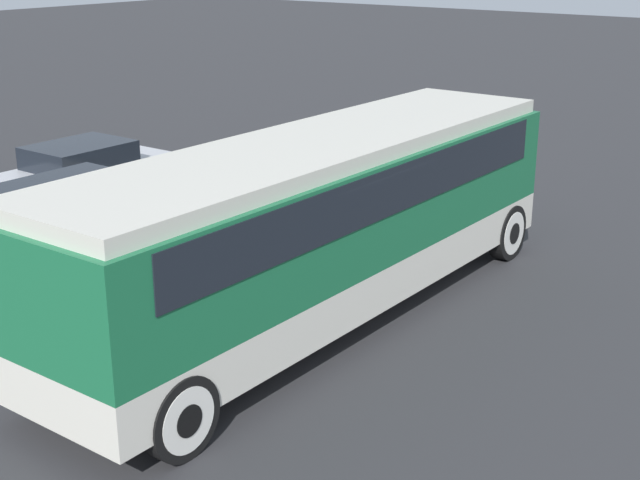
# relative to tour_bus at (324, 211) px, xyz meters

# --- Properties ---
(ground_plane) EXTENTS (120.00, 120.00, 0.00)m
(ground_plane) POSITION_rel_tour_bus_xyz_m (-0.10, 0.00, -1.74)
(ground_plane) COLOR #2D2D30
(tour_bus) EXTENTS (10.26, 2.55, 2.88)m
(tour_bus) POSITION_rel_tour_bus_xyz_m (0.00, 0.00, 0.00)
(tour_bus) COLOR silver
(tour_bus) RESTS_ON ground_plane
(parked_car_near) EXTENTS (4.08, 1.85, 1.40)m
(parked_car_near) POSITION_rel_tour_bus_xyz_m (1.88, 8.03, -1.04)
(parked_car_near) COLOR #BCBCC1
(parked_car_near) RESTS_ON ground_plane
(parked_car_far) EXTENTS (4.70, 1.79, 1.43)m
(parked_car_far) POSITION_rel_tour_bus_xyz_m (-0.39, 5.67, -1.03)
(parked_car_far) COLOR silver
(parked_car_far) RESTS_ON ground_plane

